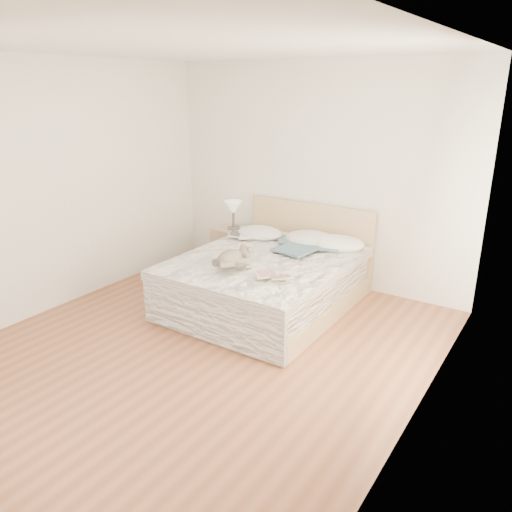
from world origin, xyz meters
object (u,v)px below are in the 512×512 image
at_px(nightstand, 232,248).
at_px(childrens_book, 274,276).
at_px(table_lamp, 233,209).
at_px(bed, 269,280).
at_px(photo_book, 241,236).
at_px(teddy_bear, 230,265).

bearing_deg(nightstand, childrens_book, -42.25).
bearing_deg(table_lamp, childrens_book, -42.87).
bearing_deg(bed, childrens_book, -54.08).
bearing_deg(photo_book, nightstand, 110.42).
xyz_separation_m(bed, photo_book, (-0.64, 0.37, 0.32)).
xyz_separation_m(table_lamp, teddy_bear, (0.95, -1.37, -0.18)).
bearing_deg(table_lamp, teddy_bear, -55.28).
height_order(nightstand, childrens_book, childrens_book).
xyz_separation_m(nightstand, teddy_bear, (0.98, -1.37, 0.37)).
bearing_deg(nightstand, table_lamp, 4.76).
height_order(table_lamp, photo_book, table_lamp).
height_order(nightstand, teddy_bear, teddy_bear).
height_order(bed, nightstand, bed).
distance_m(nightstand, teddy_bear, 1.72).
bearing_deg(table_lamp, bed, -36.73).
relative_size(nightstand, table_lamp, 1.47).
height_order(nightstand, table_lamp, table_lamp).
relative_size(bed, table_lamp, 5.63).
relative_size(photo_book, childrens_book, 1.04).
bearing_deg(bed, photo_book, 150.05).
bearing_deg(childrens_book, teddy_bear, -136.21).
xyz_separation_m(photo_book, childrens_book, (1.06, -0.95, 0.00)).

